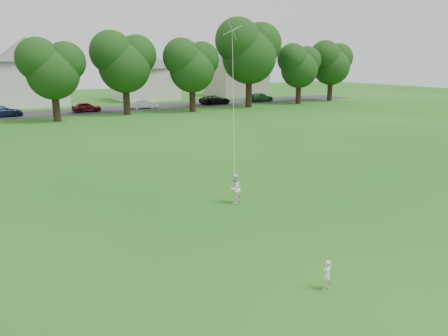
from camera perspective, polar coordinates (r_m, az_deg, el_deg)
ground at (r=14.76m, az=4.96°, el=-10.21°), size 160.00×160.00×0.00m
street at (r=53.78m, az=-22.36°, el=6.61°), size 90.00×7.00×0.01m
toddler at (r=12.35m, az=13.26°, el=-13.45°), size 0.33×0.23×0.86m
older_boy at (r=18.70m, az=1.40°, el=-2.72°), size 0.79×0.74×1.29m
kite at (r=20.33m, az=1.23°, el=8.78°), size 1.63×2.56×8.00m
tree_row at (r=47.41m, az=-19.29°, el=13.77°), size 82.18×8.01×11.38m
parked_cars at (r=53.00m, az=-20.53°, el=7.32°), size 62.72×2.28×1.23m
house_row at (r=63.14m, az=-25.99°, el=11.60°), size 76.80×13.83×10.40m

